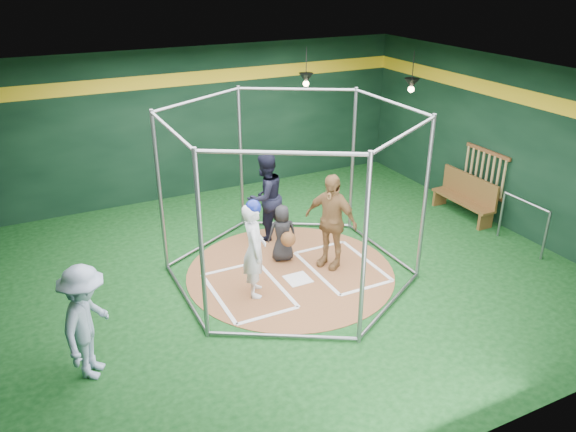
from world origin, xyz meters
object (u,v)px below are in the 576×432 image
umpire (265,197)px  batter_figure (254,248)px  dugout_bench (466,195)px  visitor_leopard (331,221)px

umpire → batter_figure: bearing=42.4°
umpire → dugout_bench: (4.44, -0.96, -0.42)m
umpire → dugout_bench: size_ratio=1.10×
visitor_leopard → batter_figure: bearing=-109.8°
visitor_leopard → dugout_bench: bearing=69.2°
visitor_leopard → umpire: bearing=170.7°
batter_figure → umpire: size_ratio=0.97×
batter_figure → dugout_bench: (5.48, 0.91, -0.39)m
batter_figure → umpire: umpire is taller
batter_figure → visitor_leopard: 1.66m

